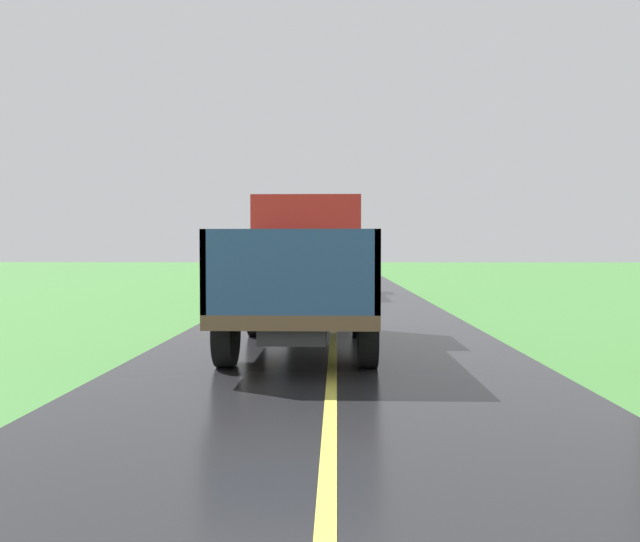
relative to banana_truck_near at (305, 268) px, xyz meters
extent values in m
cube|color=#2D2D30|center=(0.01, -0.92, -0.79)|extent=(0.90, 5.51, 0.24)
cube|color=brown|center=(0.01, -0.92, -0.59)|extent=(2.30, 5.80, 0.20)
cube|color=red|center=(0.01, 1.03, 0.46)|extent=(2.10, 1.90, 1.90)
cube|color=black|center=(0.01, 1.99, 0.79)|extent=(1.78, 0.02, 0.76)
cube|color=#2D517F|center=(-1.10, -1.89, 0.06)|extent=(0.08, 3.85, 1.10)
cube|color=#2D517F|center=(1.12, -1.89, 0.06)|extent=(0.08, 3.85, 1.10)
cube|color=#2D517F|center=(0.01, -3.78, 0.06)|extent=(2.30, 0.08, 1.10)
cube|color=#2D517F|center=(0.01, -0.01, 0.06)|extent=(2.30, 0.08, 1.10)
cylinder|color=black|center=(-1.04, 0.88, -0.89)|extent=(0.28, 1.00, 1.00)
cylinder|color=black|center=(1.06, 0.88, -0.89)|extent=(0.28, 1.00, 1.00)
cylinder|color=black|center=(-1.04, -2.51, -0.89)|extent=(0.28, 1.00, 1.00)
cylinder|color=black|center=(1.06, -2.51, -0.89)|extent=(0.28, 1.00, 1.00)
ellipsoid|color=#AACD2F|center=(0.38, -0.93, -0.02)|extent=(0.58, 0.59, 0.48)
ellipsoid|color=#AABB1B|center=(0.19, -2.33, -0.30)|extent=(0.52, 0.48, 0.50)
ellipsoid|color=#A6D133|center=(-0.73, -2.87, 0.02)|extent=(0.53, 0.60, 0.44)
ellipsoid|color=#A6C31B|center=(0.81, -1.33, 0.33)|extent=(0.53, 0.51, 0.44)
ellipsoid|color=#A9D12A|center=(-0.21, -1.65, -0.29)|extent=(0.42, 0.55, 0.39)
ellipsoid|color=gold|center=(-0.75, -0.36, -0.30)|extent=(0.53, 0.54, 0.43)
ellipsoid|color=#B1CF2E|center=(-0.39, -1.91, 0.31)|extent=(0.48, 0.49, 0.47)
cube|color=#2D2D30|center=(0.02, 12.74, -0.79)|extent=(0.90, 5.51, 0.24)
cube|color=brown|center=(0.02, 12.74, -0.59)|extent=(2.30, 5.80, 0.20)
cube|color=silver|center=(0.02, 14.69, 0.46)|extent=(2.10, 1.90, 1.90)
cube|color=black|center=(0.02, 15.65, 0.79)|extent=(1.78, 0.02, 0.76)
cube|color=#232328|center=(-1.09, 11.77, 0.06)|extent=(0.08, 3.85, 1.10)
cube|color=#232328|center=(1.13, 11.77, 0.06)|extent=(0.08, 3.85, 1.10)
cube|color=#232328|center=(0.02, 9.88, 0.06)|extent=(2.30, 0.08, 1.10)
cube|color=#232328|center=(0.02, 13.65, 0.06)|extent=(2.30, 0.08, 1.10)
cylinder|color=black|center=(-1.03, 14.54, -0.89)|extent=(0.28, 1.00, 1.00)
cylinder|color=black|center=(1.07, 14.54, -0.89)|extent=(0.28, 1.00, 1.00)
cylinder|color=black|center=(-1.03, 11.15, -0.89)|extent=(0.28, 1.00, 1.00)
cylinder|color=black|center=(1.07, 11.15, -0.89)|extent=(0.28, 1.00, 1.00)
ellipsoid|color=#A2BA25|center=(0.56, 12.00, -0.31)|extent=(0.57, 0.65, 0.51)
ellipsoid|color=#B4CC21|center=(0.61, 12.34, 0.35)|extent=(0.54, 0.51, 0.44)
ellipsoid|color=#ADC81E|center=(0.49, 11.29, -0.27)|extent=(0.55, 0.56, 0.37)
ellipsoid|color=#AAC62D|center=(0.63, 11.82, 0.35)|extent=(0.49, 0.45, 0.50)
ellipsoid|color=#B2BD1E|center=(0.72, 12.07, -0.33)|extent=(0.42, 0.38, 0.43)
ellipsoid|color=#A1CA1D|center=(-0.34, 12.72, -0.01)|extent=(0.52, 0.57, 0.37)
ellipsoid|color=#ACD132|center=(-0.15, 11.90, -0.34)|extent=(0.46, 0.50, 0.44)
camera|label=1|loc=(0.60, -11.60, 0.32)|focal=34.66mm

